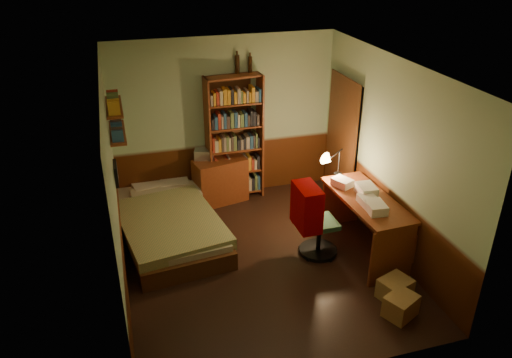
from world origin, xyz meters
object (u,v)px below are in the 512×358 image
object	(u,v)px
desk_lamp	(339,157)
desk	(364,224)
dresser	(220,181)
cardboard_box_a	(401,306)
bed	(168,215)
mini_stereo	(204,154)
cardboard_box_b	(395,289)
office_chair	(320,218)
bookshelf	(235,139)

from	to	relation	value
desk_lamp	desk	bearing A→B (deg)	-60.95
dresser	cardboard_box_a	distance (m)	3.52
dresser	cardboard_box_a	size ratio (longest dim) A/B	2.32
bed	desk_lamp	world-z (taller)	desk_lamp
mini_stereo	cardboard_box_b	bearing A→B (deg)	-44.91
office_chair	dresser	bearing A→B (deg)	117.49
bed	dresser	size ratio (longest dim) A/B	2.78
bookshelf	cardboard_box_a	xyz separation A→B (m)	(1.11, -3.31, -0.88)
bookshelf	cardboard_box_b	distance (m)	3.37
office_chair	cardboard_box_a	size ratio (longest dim) A/B	3.14
desk	office_chair	bearing A→B (deg)	167.46
dresser	cardboard_box_b	size ratio (longest dim) A/B	2.26
dresser	office_chair	xyz separation A→B (m)	(0.96, -1.80, 0.19)
desk_lamp	office_chair	bearing A→B (deg)	-105.80
office_chair	cardboard_box_b	world-z (taller)	office_chair
mini_stereo	desk_lamp	size ratio (longest dim) A/B	0.54
cardboard_box_a	cardboard_box_b	bearing A→B (deg)	71.65
bookshelf	cardboard_box_b	xyz separation A→B (m)	(1.21, -3.02, -0.89)
mini_stereo	bookshelf	size ratio (longest dim) A/B	0.14
mini_stereo	desk	world-z (taller)	mini_stereo
bookshelf	bed	bearing A→B (deg)	-150.32
dresser	mini_stereo	distance (m)	0.51
bookshelf	desk_lamp	bearing A→B (deg)	-51.65
bed	mini_stereo	world-z (taller)	mini_stereo
dresser	cardboard_box_a	world-z (taller)	dresser
bed	cardboard_box_b	distance (m)	3.23
desk	desk_lamp	distance (m)	1.02
desk_lamp	cardboard_box_b	world-z (taller)	desk_lamp
dresser	desk_lamp	size ratio (longest dim) A/B	1.53
dresser	bookshelf	distance (m)	0.71
bookshelf	dresser	bearing A→B (deg)	-168.81
mini_stereo	office_chair	size ratio (longest dim) A/B	0.26
cardboard_box_a	cardboard_box_b	distance (m)	0.31
cardboard_box_a	dresser	bearing A→B (deg)	113.13
dresser	cardboard_box_b	world-z (taller)	dresser
desk_lamp	bookshelf	bearing A→B (deg)	158.15
mini_stereo	desk	bearing A→B (deg)	-32.62
dresser	mini_stereo	world-z (taller)	mini_stereo
mini_stereo	desk	distance (m)	2.74
cardboard_box_a	desk	bearing A→B (deg)	81.87
desk_lamp	office_chair	distance (m)	0.99
mini_stereo	cardboard_box_b	distance (m)	3.56
desk	cardboard_box_b	distance (m)	1.06
bookshelf	desk	xyz separation A→B (m)	(1.30, -1.99, -0.61)
mini_stereo	desk_lamp	distance (m)	2.15
desk	cardboard_box_a	distance (m)	1.36
bookshelf	cardboard_box_a	world-z (taller)	bookshelf
bookshelf	desk	size ratio (longest dim) A/B	1.34
dresser	cardboard_box_b	bearing A→B (deg)	-75.26
dresser	bookshelf	size ratio (longest dim) A/B	0.40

